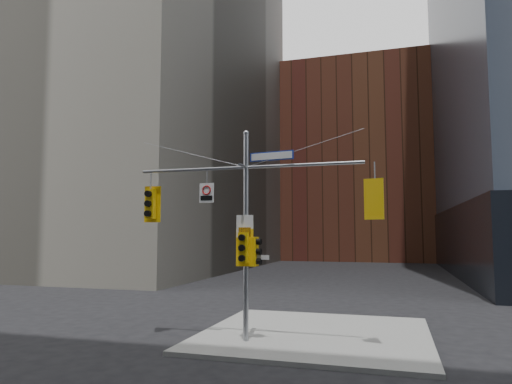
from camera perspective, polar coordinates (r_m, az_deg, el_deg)
The scene contains 13 objects.
ground at distance 14.21m, azimuth -3.96°, elevation -20.39°, with size 160.00×160.00×0.00m, color black.
sidewalk_corner at distance 17.45m, azimuth 7.40°, elevation -17.23°, with size 8.00×8.00×0.15m, color gray.
brick_midrise at distance 71.74m, azimuth 12.74°, elevation 3.17°, with size 26.00×20.00×28.00m, color brown.
signal_assembly at distance 15.60m, azimuth -1.27°, elevation -2.66°, with size 8.00×0.80×7.30m.
traffic_light_west_arm at distance 17.14m, azimuth -13.05°, elevation -1.47°, with size 0.64×0.52×1.33m.
traffic_light_east_arm at distance 14.87m, azimuth 14.69°, elevation -0.88°, with size 0.61×0.55×1.29m.
traffic_light_pole_side at distance 15.51m, azimuth -0.14°, elevation -7.45°, with size 0.40×0.34×0.99m.
traffic_light_pole_front at distance 15.34m, azimuth -1.59°, elevation -6.97°, with size 0.60×0.49×1.26m.
street_sign_blade at distance 15.56m, azimuth 1.95°, elevation 4.52°, with size 1.58×0.24×0.31m.
regulatory_sign_arm at distance 16.14m, azimuth -6.20°, elevation -0.03°, with size 0.55×0.08×0.69m.
regulatory_sign_pole at distance 15.48m, azimuth -1.40°, elevation -4.36°, with size 0.58×0.10×0.76m.
street_blade_ew at distance 15.48m, azimuth 0.33°, elevation -8.16°, with size 0.75×0.09×0.15m.
street_blade_ns at distance 16.06m, azimuth -0.77°, elevation -8.83°, with size 0.06×0.67×0.13m.
Camera 1 is at (4.82, -12.83, 3.73)m, focal length 32.00 mm.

